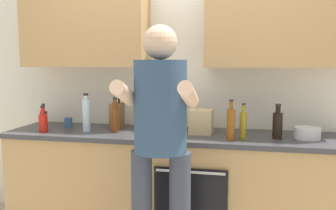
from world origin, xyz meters
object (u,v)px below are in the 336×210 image
bottle_syrup (231,124)px  bottle_oil (243,125)px  bottle_water (86,115)px  bottle_vinegar (115,118)px  bottle_hotsauce (43,122)px  bottle_wine (44,118)px  person_standing (160,135)px  grocery_bag_bread (201,122)px  knife_block (117,116)px  grocery_bag_rice (157,120)px  mixing_bowl (307,133)px  bottle_soy (278,124)px  cup_tea (68,123)px

bottle_syrup → bottle_oil: (0.09, 0.06, -0.01)m
bottle_water → bottle_oil: size_ratio=1.18×
bottle_vinegar → bottle_hotsauce: bearing=-170.0°
bottle_wine → person_standing: bearing=-29.8°
bottle_syrup → grocery_bag_bread: 0.32m
knife_block → bottle_vinegar: bearing=-74.1°
bottle_syrup → grocery_bag_rice: bottle_syrup is taller
mixing_bowl → knife_block: 1.61m
grocery_bag_bread → bottle_soy: bearing=-8.1°
bottle_syrup → knife_block: (-1.02, 0.29, -0.01)m
bottle_wine → knife_block: (0.68, 0.07, 0.03)m
person_standing → grocery_bag_bread: (0.19, 0.71, -0.02)m
bottle_hotsauce → mixing_bowl: size_ratio=1.12×
bottle_syrup → grocery_bag_bread: size_ratio=1.55×
bottle_syrup → grocery_bag_bread: bearing=139.9°
person_standing → bottle_vinegar: person_standing is taller
bottle_vinegar → bottle_soy: bearing=0.5°
bottle_vinegar → bottle_hotsauce: bottle_vinegar is taller
person_standing → bottle_syrup: person_standing is taller
bottle_soy → grocery_bag_bread: (-0.60, 0.09, -0.01)m
bottle_syrup → bottle_hotsauce: 1.58m
bottle_vinegar → knife_block: 0.19m
bottle_hotsauce → grocery_bag_rice: size_ratio=0.88×
bottle_vinegar → grocery_bag_rice: 0.36m
bottle_syrup → cup_tea: size_ratio=3.48×
bottle_oil → cup_tea: size_ratio=3.10×
bottle_soy → bottle_syrup: bottle_syrup is taller
person_standing → bottle_syrup: 0.67m
bottle_vinegar → bottle_water: 0.26m
bottle_syrup → grocery_bag_bread: (-0.25, 0.21, -0.03)m
mixing_bowl → grocery_bag_bread: bearing=177.4°
grocery_bag_bread → cup_tea: bearing=178.4°
person_standing → bottle_hotsauce: (-1.14, 0.51, -0.04)m
cup_tea → grocery_bag_rice: bearing=-1.2°
cup_tea → mixing_bowl: same height
mixing_bowl → grocery_bag_bread: grocery_bag_bread is taller
bottle_oil → knife_block: (-1.11, 0.23, 0.00)m
bottle_water → knife_block: bearing=43.1°
bottle_syrup → bottle_soy: bearing=19.2°
mixing_bowl → bottle_hotsauce: bearing=-175.6°
bottle_syrup → bottle_hotsauce: bearing=179.8°
bottle_soy → knife_block: knife_block is taller
knife_block → bottle_oil: bearing=-11.9°
person_standing → grocery_bag_bread: 0.74m
bottle_syrup → bottle_wine: size_ratio=1.45×
bottle_soy → bottle_hotsauce: (-1.93, -0.12, -0.03)m
grocery_bag_bread → bottle_syrup: bearing=-40.1°
person_standing → bottle_water: size_ratio=5.25×
bottle_syrup → bottle_wine: 1.72m
bottle_oil → cup_tea: bottle_oil is taller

